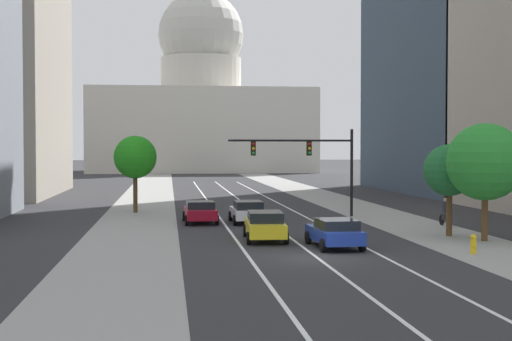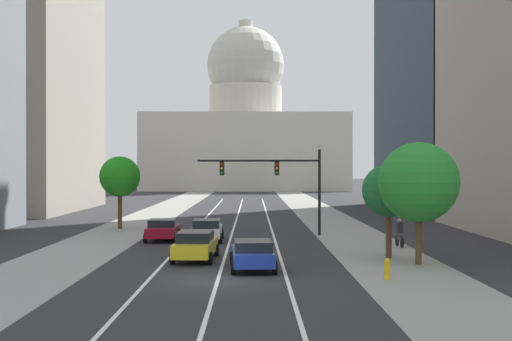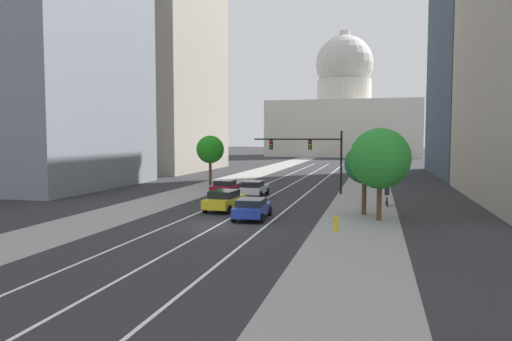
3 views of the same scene
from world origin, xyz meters
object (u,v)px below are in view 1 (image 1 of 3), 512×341
at_px(street_tree_near_right, 485,162).
at_px(street_tree_mid_left, 135,157).
at_px(traffic_signal_mast, 311,156).
at_px(cyclist, 446,212).
at_px(street_tree_far_right, 450,171).
at_px(car_white, 247,211).
at_px(car_blue, 335,232).
at_px(car_yellow, 265,225).
at_px(capitol_building, 201,106).
at_px(car_crimson, 200,211).
at_px(fire_hydrant, 473,244).

bearing_deg(street_tree_near_right, street_tree_mid_left, 134.69).
bearing_deg(traffic_signal_mast, cyclist, -44.51).
bearing_deg(street_tree_near_right, street_tree_far_right, 114.64).
distance_m(car_white, traffic_signal_mast, 6.91).
bearing_deg(car_blue, car_white, 11.26).
bearing_deg(cyclist, car_white, 71.21).
height_order(car_yellow, car_blue, car_yellow).
bearing_deg(street_tree_mid_left, capitol_building, 84.36).
relative_size(car_white, street_tree_mid_left, 0.74).
bearing_deg(street_tree_mid_left, street_tree_far_right, -43.32).
bearing_deg(street_tree_near_right, car_crimson, 142.68).
xyz_separation_m(traffic_signal_mast, cyclist, (6.97, -6.85, -3.36)).
bearing_deg(car_crimson, car_yellow, -163.89).
relative_size(traffic_signal_mast, fire_hydrant, 9.52).
height_order(car_white, fire_hydrant, car_white).
xyz_separation_m(cyclist, street_tree_mid_left, (-19.11, 11.67, 3.20)).
height_order(car_yellow, cyclist, cyclist).
bearing_deg(fire_hydrant, car_blue, 154.51).
height_order(car_yellow, street_tree_mid_left, street_tree_mid_left).
distance_m(car_crimson, street_tree_far_right, 15.83).
xyz_separation_m(car_yellow, street_tree_far_right, (10.11, 0.63, 2.76)).
relative_size(capitol_building, street_tree_mid_left, 7.50).
relative_size(car_blue, cyclist, 2.55).
height_order(car_white, street_tree_near_right, street_tree_near_right).
height_order(capitol_building, cyclist, capitol_building).
height_order(capitol_building, car_blue, capitol_building).
bearing_deg(street_tree_mid_left, car_crimson, -61.01).
bearing_deg(street_tree_near_right, traffic_signal_mast, 114.57).
distance_m(capitol_building, fire_hydrant, 113.10).
xyz_separation_m(capitol_building, car_crimson, (-4.41, -97.20, -11.94)).
height_order(car_yellow, street_tree_far_right, street_tree_far_right).
distance_m(capitol_building, cyclist, 102.13).
distance_m(car_white, car_yellow, 8.66).
height_order(car_white, car_blue, car_white).
distance_m(traffic_signal_mast, street_tree_near_right, 15.23).
bearing_deg(car_crimson, capitol_building, -4.32).
bearing_deg(street_tree_far_right, fire_hydrant, -102.27).
bearing_deg(car_white, car_yellow, 179.18).
relative_size(traffic_signal_mast, street_tree_near_right, 1.43).
distance_m(capitol_building, traffic_signal_mast, 94.51).
bearing_deg(capitol_building, street_tree_mid_left, -95.64).
bearing_deg(capitol_building, car_yellow, -90.79).
bearing_deg(street_tree_far_right, street_tree_near_right, -65.36).
relative_size(car_yellow, street_tree_far_right, 0.96).
relative_size(cyclist, street_tree_far_right, 0.35).
height_order(traffic_signal_mast, fire_hydrant, traffic_signal_mast).
relative_size(car_yellow, traffic_signal_mast, 0.55).
height_order(car_crimson, street_tree_mid_left, street_tree_mid_left).
bearing_deg(traffic_signal_mast, car_yellow, -111.35).
xyz_separation_m(car_white, cyclist, (11.76, -3.25, 0.08)).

